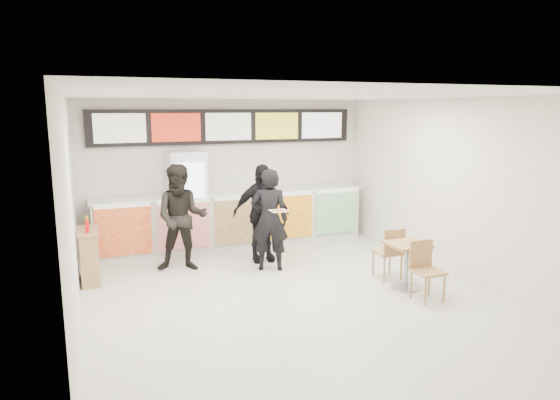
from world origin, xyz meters
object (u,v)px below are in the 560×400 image
customer_main (269,220)px  condiment_ledge (89,255)px  customer_left (182,218)px  customer_mid (261,213)px  service_counter (234,219)px  drinks_fridge (188,202)px  cafe_table (407,257)px

customer_main → condiment_ledge: bearing=13.3°
customer_main → customer_left: customer_left is taller
customer_main → customer_mid: size_ratio=0.99×
customer_main → customer_left: bearing=1.6°
service_counter → condiment_ledge: 3.06m
drinks_fridge → cafe_table: bearing=-50.9°
drinks_fridge → customer_left: (-0.35, -1.15, -0.06)m
service_counter → condiment_ledge: (-2.82, -1.19, -0.12)m
drinks_fridge → condiment_ledge: bearing=-147.4°
customer_main → cafe_table: 2.41m
drinks_fridge → customer_left: size_ratio=1.06×
customer_main → service_counter: bearing=-62.2°
service_counter → condiment_ledge: bearing=-157.1°
service_counter → customer_main: bearing=-85.0°
drinks_fridge → cafe_table: drinks_fridge is taller
service_counter → drinks_fridge: (-0.93, 0.02, 0.43)m
drinks_fridge → condiment_ledge: size_ratio=1.90×
service_counter → customer_left: 1.75m
customer_left → cafe_table: size_ratio=1.24×
drinks_fridge → customer_main: (1.08, -1.70, -0.10)m
cafe_table → service_counter: bearing=119.5°
drinks_fridge → customer_mid: bearing=-45.6°
service_counter → customer_left: (-1.28, -1.13, 0.37)m
drinks_fridge → customer_main: size_ratio=1.11×
service_counter → customer_mid: 1.20m
service_counter → cafe_table: size_ratio=3.68×
customer_left → condiment_ledge: 1.62m
drinks_fridge → customer_left: drinks_fridge is taller
condiment_ledge → service_counter: bearing=22.9°
customer_left → customer_mid: bearing=15.7°
service_counter → drinks_fridge: drinks_fridge is taller
service_counter → condiment_ledge: service_counter is taller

